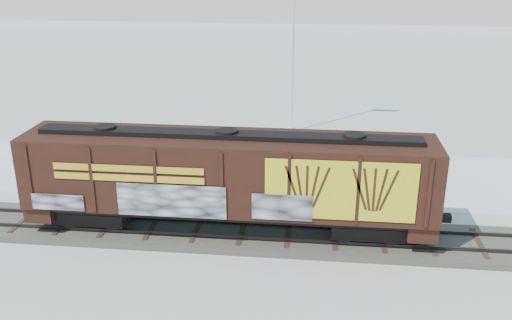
# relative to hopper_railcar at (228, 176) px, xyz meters

# --- Properties ---
(ground) EXTENTS (500.00, 500.00, 0.00)m
(ground) POSITION_rel_hopper_railcar_xyz_m (0.59, 0.01, -2.85)
(ground) COLOR white
(ground) RESTS_ON ground
(rail_track) EXTENTS (50.00, 3.40, 0.43)m
(rail_track) POSITION_rel_hopper_railcar_xyz_m (0.59, 0.01, -2.70)
(rail_track) COLOR #59544C
(rail_track) RESTS_ON ground
(parking_strip) EXTENTS (40.00, 8.00, 0.03)m
(parking_strip) POSITION_rel_hopper_railcar_xyz_m (0.59, 7.51, -2.83)
(parking_strip) COLOR white
(parking_strip) RESTS_ON ground
(hopper_railcar) EXTENTS (17.21, 3.06, 4.33)m
(hopper_railcar) POSITION_rel_hopper_railcar_xyz_m (0.00, 0.00, 0.00)
(hopper_railcar) COLOR black
(hopper_railcar) RESTS_ON rail_track
(flagpole) EXTENTS (2.30, 0.90, 11.90)m
(flagpole) POSITION_rel_hopper_railcar_xyz_m (2.02, 15.50, 1.58)
(flagpole) COLOR silver
(flagpole) RESTS_ON ground
(car_silver) EXTENTS (4.67, 2.27, 1.54)m
(car_silver) POSITION_rel_hopper_railcar_xyz_m (-7.10, 7.76, -2.05)
(car_silver) COLOR #9EA1A5
(car_silver) RESTS_ON parking_strip
(car_white) EXTENTS (5.12, 2.08, 1.65)m
(car_white) POSITION_rel_hopper_railcar_xyz_m (-0.99, 6.21, -1.99)
(car_white) COLOR white
(car_white) RESTS_ON parking_strip
(car_dark) EXTENTS (5.29, 2.71, 1.47)m
(car_dark) POSITION_rel_hopper_railcar_xyz_m (7.06, 5.82, -2.08)
(car_dark) COLOR #202429
(car_dark) RESTS_ON parking_strip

